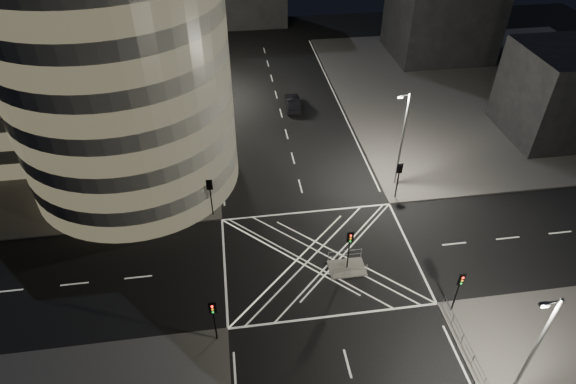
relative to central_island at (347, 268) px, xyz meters
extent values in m
plane|color=black|center=(-2.00, 1.50, -0.07)|extent=(120.00, 120.00, 0.00)
cube|color=#565451|center=(-31.00, 28.50, 0.00)|extent=(42.00, 42.00, 0.15)
cube|color=#565451|center=(27.00, 28.50, 0.00)|extent=(42.00, 42.00, 0.15)
cube|color=slate|center=(0.00, 0.00, 0.00)|extent=(3.00, 2.00, 0.15)
cylinder|color=gray|center=(-18.00, 15.50, 12.57)|extent=(20.00, 20.00, 25.00)
cube|color=gray|center=(-28.00, 25.50, 12.57)|extent=(20.00, 18.00, 25.00)
cube|color=black|center=(24.00, 41.50, 7.58)|extent=(14.00, 12.00, 15.00)
cube|color=black|center=(28.00, 17.50, 5.08)|extent=(10.00, 10.00, 10.00)
cylinder|color=black|center=(-12.50, 10.50, 1.56)|extent=(0.32, 0.32, 2.97)
ellipsoid|color=black|center=(-12.50, 10.50, 4.15)|extent=(4.02, 4.02, 4.62)
cylinder|color=black|center=(-12.50, 16.50, 1.97)|extent=(0.32, 0.32, 3.78)
ellipsoid|color=black|center=(-12.50, 16.50, 5.28)|extent=(5.16, 5.16, 5.93)
cylinder|color=black|center=(-12.50, 22.50, 2.03)|extent=(0.32, 0.32, 3.90)
ellipsoid|color=black|center=(-12.50, 22.50, 5.24)|extent=(4.61, 4.61, 5.30)
cylinder|color=black|center=(-12.50, 28.50, 1.94)|extent=(0.32, 0.32, 3.73)
ellipsoid|color=black|center=(-12.50, 28.50, 5.13)|extent=(4.82, 4.82, 5.54)
cylinder|color=black|center=(-12.50, 34.50, 1.75)|extent=(0.32, 0.32, 3.36)
ellipsoid|color=black|center=(-12.50, 34.50, 4.39)|extent=(3.48, 3.48, 4.00)
cylinder|color=black|center=(-10.80, 8.30, 1.57)|extent=(0.12, 0.12, 3.00)
cube|color=black|center=(-10.80, 8.30, 3.52)|extent=(0.28, 0.22, 0.90)
cube|color=black|center=(-10.80, 8.30, 3.52)|extent=(0.55, 0.04, 1.10)
cylinder|color=black|center=(-10.80, -5.30, 1.57)|extent=(0.12, 0.12, 3.00)
cube|color=black|center=(-10.80, -5.30, 3.52)|extent=(0.28, 0.22, 0.90)
cube|color=black|center=(-10.80, -5.30, 3.52)|extent=(0.55, 0.04, 1.10)
cylinder|color=black|center=(6.80, 8.30, 1.57)|extent=(0.12, 0.12, 3.00)
cube|color=black|center=(6.80, 8.30, 3.52)|extent=(0.28, 0.22, 0.90)
cube|color=black|center=(6.80, 8.30, 3.52)|extent=(0.55, 0.04, 1.10)
cylinder|color=black|center=(6.80, -5.30, 1.57)|extent=(0.12, 0.12, 3.00)
cube|color=black|center=(6.80, -5.30, 3.52)|extent=(0.28, 0.22, 0.90)
cube|color=black|center=(6.80, -5.30, 3.52)|extent=(0.55, 0.04, 1.10)
cylinder|color=black|center=(0.00, 0.00, 1.57)|extent=(0.12, 0.12, 3.00)
cube|color=black|center=(0.00, 0.00, 3.52)|extent=(0.28, 0.22, 0.90)
cube|color=black|center=(0.00, 0.00, 3.52)|extent=(0.55, 0.04, 1.10)
cylinder|color=slate|center=(-11.50, 13.50, 5.08)|extent=(0.20, 0.20, 10.00)
cylinder|color=slate|center=(-11.05, 13.50, 9.93)|extent=(0.90, 0.10, 0.10)
cube|color=slate|center=(-10.60, 13.50, 9.83)|extent=(0.50, 0.25, 0.18)
cube|color=white|center=(-10.60, 13.50, 9.72)|extent=(0.42, 0.20, 0.05)
cylinder|color=slate|center=(-11.50, 31.50, 5.08)|extent=(0.20, 0.20, 10.00)
cylinder|color=slate|center=(-11.05, 31.50, 9.93)|extent=(0.90, 0.10, 0.10)
cube|color=slate|center=(-10.60, 31.50, 9.83)|extent=(0.50, 0.25, 0.18)
cube|color=white|center=(-10.60, 31.50, 9.72)|extent=(0.42, 0.20, 0.05)
cylinder|color=slate|center=(7.50, 10.50, 5.08)|extent=(0.20, 0.20, 10.00)
cylinder|color=slate|center=(7.05, 10.50, 9.93)|extent=(0.90, 0.10, 0.10)
cube|color=slate|center=(6.60, 10.50, 9.83)|extent=(0.50, 0.25, 0.18)
cube|color=white|center=(6.60, 10.50, 9.72)|extent=(0.42, 0.20, 0.05)
cylinder|color=slate|center=(7.50, -12.50, 5.08)|extent=(0.20, 0.20, 10.00)
cylinder|color=slate|center=(7.05, -12.50, 9.93)|extent=(0.90, 0.10, 0.10)
cube|color=slate|center=(6.60, -12.50, 9.83)|extent=(0.50, 0.25, 0.18)
cube|color=white|center=(6.60, -12.50, 9.72)|extent=(0.42, 0.20, 0.05)
cube|color=slate|center=(6.30, -10.65, 0.62)|extent=(0.06, 11.70, 1.10)
cube|color=slate|center=(0.00, -0.90, 0.62)|extent=(2.80, 0.06, 1.10)
cube|color=slate|center=(0.00, 0.90, 0.62)|extent=(2.80, 0.06, 1.10)
imported|color=black|center=(-0.38, 27.49, 0.72)|extent=(1.90, 4.88, 1.58)
camera|label=1|loc=(-8.66, -26.10, 29.76)|focal=30.00mm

